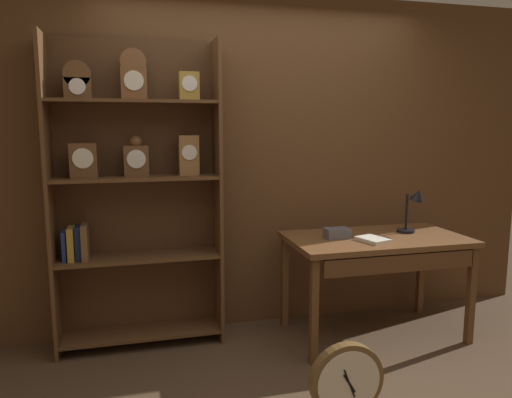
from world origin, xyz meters
name	(u,v)px	position (x,y,z in m)	size (l,w,h in m)	color
back_wood_panel	(262,163)	(0.00, 1.37, 1.30)	(4.80, 0.05, 2.60)	brown
bookshelf	(133,187)	(-1.00, 1.19, 1.17)	(1.17, 0.32, 2.20)	brown
workbench	(377,248)	(0.75, 0.84, 0.69)	(1.32, 0.73, 0.77)	brown
desk_lamp	(414,206)	(1.08, 0.91, 0.99)	(0.19, 0.19, 0.36)	black
toolbox_small	(337,233)	(0.44, 0.89, 0.81)	(0.18, 0.12, 0.07)	#595960
open_repair_manual	(373,240)	(0.65, 0.74, 0.79)	(0.16, 0.22, 0.03)	silver
round_clock_large	(346,383)	(0.07, -0.11, 0.23)	(0.41, 0.11, 0.45)	brown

